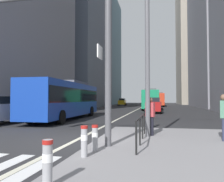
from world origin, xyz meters
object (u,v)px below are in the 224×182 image
at_px(car_oncoming_mid, 122,102).
at_px(bollard_right, 95,136).
at_px(city_bus_red_distant, 159,99).
at_px(city_bus_red_receding, 151,99).
at_px(bollard_left, 84,139).
at_px(bollard_front, 47,161).
at_px(pedestrian_waiting, 224,115).
at_px(car_receding_near, 154,105).
at_px(street_lamp_post, 147,19).
at_px(city_bus_blue_oncoming, 66,98).
at_px(traffic_signal_gantry, 62,35).
at_px(pedestrian_walking, 150,114).

xyz_separation_m(car_oncoming_mid, bollard_right, (7.68, -54.08, -0.39)).
bearing_deg(bollard_right, city_bus_red_distant, 87.55).
height_order(city_bus_red_receding, bollard_left, city_bus_red_receding).
relative_size(bollard_front, pedestrian_waiting, 0.48).
height_order(bollard_front, bollard_left, bollard_left).
xyz_separation_m(car_receding_near, bollard_right, (-1.41, -21.69, -0.39)).
relative_size(car_receding_near, bollard_left, 4.92).
xyz_separation_m(bollard_front, pedestrian_waiting, (4.46, 5.54, 0.52)).
bearing_deg(bollard_right, pedestrian_waiting, 30.73).
bearing_deg(city_bus_red_receding, bollard_front, -91.40).
bearing_deg(bollard_right, bollard_left, -97.44).
bearing_deg(bollard_front, bollard_right, 88.82).
bearing_deg(bollard_right, car_receding_near, 86.29).
height_order(city_bus_red_receding, bollard_front, city_bus_red_receding).
xyz_separation_m(car_oncoming_mid, pedestrian_waiting, (12.08, -51.46, 0.16)).
bearing_deg(car_receding_near, street_lamp_post, -89.76).
relative_size(city_bus_blue_oncoming, street_lamp_post, 1.49).
xyz_separation_m(traffic_signal_gantry, pedestrian_waiting, (5.88, 1.83, -2.92)).
bearing_deg(traffic_signal_gantry, pedestrian_walking, 40.29).
height_order(car_receding_near, bollard_right, car_receding_near).
height_order(traffic_signal_gantry, bollard_left, traffic_signal_gantry).
distance_m(city_bus_red_distant, pedestrian_walking, 46.58).
xyz_separation_m(traffic_signal_gantry, bollard_left, (1.39, -1.53, -3.44)).
distance_m(city_bus_blue_oncoming, car_oncoming_mid, 42.52).
bearing_deg(traffic_signal_gantry, city_bus_red_distant, 85.78).
bearing_deg(pedestrian_walking, city_bus_red_receding, 91.65).
bearing_deg(city_bus_red_receding, traffic_signal_gantry, -94.25).
distance_m(city_bus_red_distant, car_receding_near, 28.28).
distance_m(traffic_signal_gantry, pedestrian_walking, 5.00).
distance_m(traffic_signal_gantry, bollard_front, 5.25).
xyz_separation_m(city_bus_blue_oncoming, bollard_right, (5.92, -11.61, -1.24)).
relative_size(city_bus_blue_oncoming, city_bus_red_receding, 1.06).
distance_m(car_receding_near, bollard_left, 22.48).
distance_m(pedestrian_waiting, pedestrian_walking, 2.93).
height_order(city_bus_red_distant, bollard_front, city_bus_red_distant).
height_order(car_receding_near, traffic_signal_gantry, traffic_signal_gantry).
bearing_deg(pedestrian_walking, city_bus_blue_oncoming, 132.33).
distance_m(street_lamp_post, pedestrian_walking, 4.21).
bearing_deg(bollard_front, city_bus_red_receding, 88.60).
relative_size(traffic_signal_gantry, pedestrian_waiting, 3.36).
relative_size(car_oncoming_mid, pedestrian_waiting, 2.36).
height_order(city_bus_red_distant, traffic_signal_gantry, traffic_signal_gantry).
xyz_separation_m(street_lamp_post, pedestrian_waiting, (2.92, -0.48, -4.13)).
xyz_separation_m(bollard_front, pedestrian_walking, (1.63, 6.30, 0.45)).
bearing_deg(bollard_front, traffic_signal_gantry, 110.99).
height_order(street_lamp_post, bollard_left, street_lamp_post).
xyz_separation_m(car_oncoming_mid, street_lamp_post, (9.16, -50.99, 4.29)).
bearing_deg(city_bus_blue_oncoming, car_receding_near, 53.98).
bearing_deg(car_oncoming_mid, city_bus_blue_oncoming, -87.64).
xyz_separation_m(city_bus_red_distant, bollard_right, (-2.14, -49.95, -1.24)).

